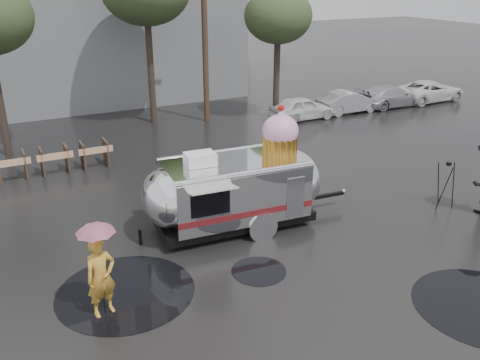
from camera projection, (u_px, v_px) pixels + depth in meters
ground at (332, 259)px, 13.54m from camera, size 120.00×120.00×0.00m
puddles at (288, 296)px, 11.99m from camera, size 10.33×7.50×0.01m
utility_pole at (205, 28)px, 24.37m from camera, size 1.60×0.28×9.00m
tree_right at (278, 17)px, 24.86m from camera, size 3.36×3.36×6.42m
barricade_row at (55, 159)px, 19.21m from camera, size 4.30×0.80×1.00m
parked_cars at (375, 96)px, 28.12m from camera, size 13.20×1.90×1.50m
airstream_trailer at (237, 187)px, 14.82m from camera, size 6.79×2.73×3.66m
person_left at (101, 277)px, 11.05m from camera, size 0.76×0.59×1.87m
umbrella_pink at (96, 238)px, 10.68m from camera, size 1.03×1.03×2.25m
tripod at (446, 180)px, 16.22m from camera, size 0.63×0.59×1.55m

